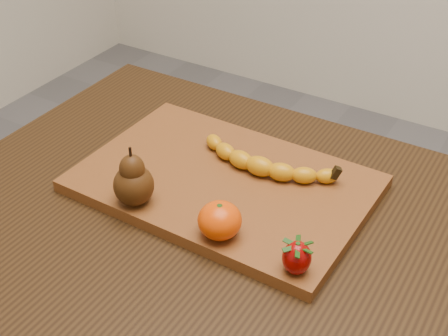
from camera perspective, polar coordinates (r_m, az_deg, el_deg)
The scene contains 6 objects.
table at distance 0.99m, azimuth 2.09°, elevation -9.88°, with size 1.00×0.70×0.76m.
cutting_board at distance 0.99m, azimuth 0.00°, elevation -1.42°, with size 0.45×0.30×0.02m, color brown.
banana at distance 0.99m, azimuth 3.30°, elevation 0.16°, with size 0.20×0.05×0.03m, color orange, non-canonical shape.
pear at distance 0.92m, azimuth -8.35°, elevation -0.71°, with size 0.06×0.06×0.10m, color #41230A, non-canonical shape.
mandarin at distance 0.86m, azimuth -0.40°, elevation -4.81°, with size 0.06×0.06×0.05m, color #EF4602.
strawberry at distance 0.82m, azimuth 6.67°, elevation -8.06°, with size 0.04×0.04×0.05m, color #8F0403, non-canonical shape.
Camera 1 is at (0.33, -0.62, 1.36)m, focal length 50.00 mm.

